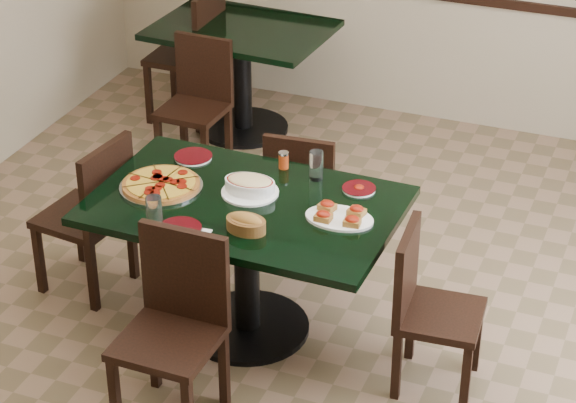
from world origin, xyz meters
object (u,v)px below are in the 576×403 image
at_px(chair_near, 176,318).
at_px(pepperoni_pizza, 161,184).
at_px(back_table, 242,59).
at_px(chair_far, 303,192).
at_px(back_chair_near, 198,96).
at_px(bread_basket, 246,223).
at_px(main_table, 246,234).
at_px(back_chair_left, 195,48).
at_px(lasagna_casserole, 250,185).
at_px(chair_left, 94,209).
at_px(chair_right, 425,302).
at_px(bruschetta_platter, 339,215).

height_order(chair_near, pepperoni_pizza, chair_near).
xyz_separation_m(back_table, chair_far, (0.99, -1.43, -0.07)).
relative_size(back_chair_near, bread_basket, 4.05).
bearing_deg(chair_near, main_table, 86.77).
xyz_separation_m(back_chair_near, pepperoni_pizza, (0.58, -1.60, 0.30)).
xyz_separation_m(pepperoni_pizza, bread_basket, (0.55, -0.22, 0.02)).
distance_m(back_table, back_chair_left, 0.37).
bearing_deg(back_chair_left, back_chair_near, 27.04).
bearing_deg(lasagna_casserole, chair_far, 83.19).
height_order(main_table, back_chair_left, back_chair_left).
bearing_deg(chair_left, back_chair_left, -161.31).
distance_m(chair_near, bread_basket, 0.54).
distance_m(chair_right, back_chair_near, 2.56).
distance_m(pepperoni_pizza, lasagna_casserole, 0.44).
bearing_deg(back_chair_near, pepperoni_pizza, -68.08).
distance_m(back_table, bread_basket, 2.60).
relative_size(pepperoni_pizza, bruschetta_platter, 1.24).
height_order(back_table, back_chair_left, back_chair_left).
height_order(lasagna_casserole, bruschetta_platter, lasagna_casserole).
xyz_separation_m(chair_far, bruschetta_platter, (0.44, -0.68, 0.32)).
relative_size(chair_near, lasagna_casserole, 3.23).
bearing_deg(chair_near, bruschetta_platter, 53.47).
distance_m(lasagna_casserole, bruschetta_platter, 0.49).
bearing_deg(lasagna_casserole, pepperoni_pizza, -168.23).
distance_m(main_table, bread_basket, 0.34).
distance_m(chair_far, back_chair_left, 2.01).
bearing_deg(lasagna_casserole, bruschetta_platter, -11.11).
bearing_deg(lasagna_casserole, bread_basket, -71.85).
bearing_deg(back_chair_left, pepperoni_pizza, 22.04).
xyz_separation_m(back_table, lasagna_casserole, (0.94, -2.03, 0.27)).
height_order(chair_near, lasagna_casserole, chair_near).
bearing_deg(lasagna_casserole, main_table, -84.15).
height_order(main_table, chair_near, chair_near).
distance_m(chair_far, pepperoni_pizza, 0.91).
relative_size(back_chair_left, pepperoni_pizza, 2.31).
bearing_deg(back_chair_left, chair_left, 11.72).
bearing_deg(back_table, chair_far, -52.08).
height_order(chair_far, pepperoni_pizza, chair_far).
distance_m(main_table, chair_far, 0.70).
distance_m(back_chair_near, lasagna_casserole, 1.84).
xyz_separation_m(chair_far, chair_right, (0.89, -0.76, -0.00)).
bearing_deg(chair_left, chair_far, 131.76).
height_order(lasagna_casserole, bread_basket, lasagna_casserole).
xyz_separation_m(chair_right, chair_left, (-1.82, 0.12, 0.04)).
distance_m(chair_far, bruschetta_platter, 0.87).
height_order(back_chair_near, lasagna_casserole, lasagna_casserole).
relative_size(chair_near, bruschetta_platter, 2.74).
distance_m(main_table, bruschetta_platter, 0.52).
xyz_separation_m(chair_right, back_chair_near, (-1.95, 1.65, 0.01)).
height_order(chair_near, chair_right, chair_near).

